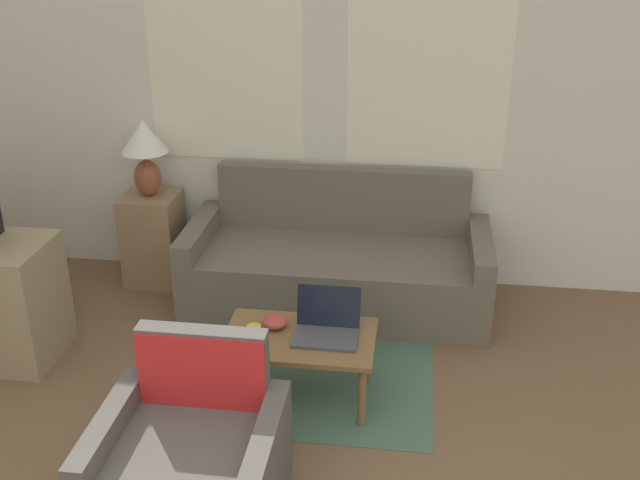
{
  "coord_description": "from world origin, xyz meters",
  "views": [
    {
      "loc": [
        0.57,
        -1.38,
        2.6
      ],
      "look_at": [
        0.02,
        2.7,
        0.75
      ],
      "focal_mm": 42.0,
      "sensor_mm": 36.0,
      "label": 1
    }
  ],
  "objects": [
    {
      "name": "rug",
      "position": [
        -0.02,
        2.7,
        0.0
      ],
      "size": [
        1.52,
        1.9,
        0.01
      ],
      "color": "#476651",
      "rests_on": "ground_plane"
    },
    {
      "name": "snack_bowl",
      "position": [
        -0.17,
        2.23,
        0.44
      ],
      "size": [
        0.14,
        0.14,
        0.07
      ],
      "color": "#B23D38",
      "rests_on": "coffee_table"
    },
    {
      "name": "couch",
      "position": [
        0.06,
        3.32,
        0.27
      ],
      "size": [
        2.08,
        0.86,
        0.9
      ],
      "color": "#665B4C",
      "rests_on": "ground_plane"
    },
    {
      "name": "cup_navy",
      "position": [
        -0.27,
        2.1,
        0.44
      ],
      "size": [
        0.08,
        0.08,
        0.08
      ],
      "color": "gold",
      "rests_on": "coffee_table"
    },
    {
      "name": "wall_back",
      "position": [
        -0.0,
        3.77,
        1.31
      ],
      "size": [
        6.63,
        0.06,
        2.6
      ],
      "color": "silver",
      "rests_on": "ground_plane"
    },
    {
      "name": "laptop",
      "position": [
        0.13,
        2.19,
        0.46
      ],
      "size": [
        0.36,
        0.3,
        0.25
      ],
      "color": "#47474C",
      "rests_on": "coffee_table"
    },
    {
      "name": "armchair",
      "position": [
        -0.37,
        1.23,
        0.26
      ],
      "size": [
        0.82,
        0.74,
        0.81
      ],
      "color": "#514C47",
      "rests_on": "ground_plane"
    },
    {
      "name": "coffee_table",
      "position": [
        -0.02,
        2.15,
        0.35
      ],
      "size": [
        0.85,
        0.53,
        0.4
      ],
      "color": "brown",
      "rests_on": "ground_plane"
    },
    {
      "name": "table_lamp",
      "position": [
        -1.33,
        3.47,
        1.04
      ],
      "size": [
        0.33,
        0.33,
        0.55
      ],
      "color": "brown",
      "rests_on": "side_table"
    },
    {
      "name": "side_table",
      "position": [
        -1.33,
        3.47,
        0.34
      ],
      "size": [
        0.39,
        0.39,
        0.68
      ],
      "color": "#937551",
      "rests_on": "ground_plane"
    }
  ]
}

